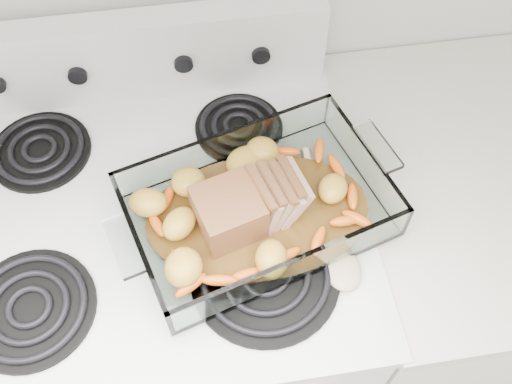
{
  "coord_description": "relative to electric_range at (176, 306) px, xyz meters",
  "views": [
    {
      "loc": [
        0.11,
        1.1,
        1.8
      ],
      "look_at": [
        0.2,
        1.63,
        0.99
      ],
      "focal_mm": 40.0,
      "sensor_mm": 36.0,
      "label": 1
    }
  ],
  "objects": [
    {
      "name": "counter_right",
      "position": [
        0.66,
        -0.0,
        -0.02
      ],
      "size": [
        0.58,
        0.68,
        0.93
      ],
      "color": "silver",
      "rests_on": "ground"
    },
    {
      "name": "roast_vegetables",
      "position": [
        0.19,
        -0.01,
        0.49
      ],
      "size": [
        0.37,
        0.2,
        0.05
      ],
      "rotation": [
        0.0,
        0.0,
        -0.43
      ],
      "color": "orange",
      "rests_on": "baking_dish"
    },
    {
      "name": "wooden_spoon",
      "position": [
        0.31,
        -0.11,
        0.46
      ],
      "size": [
        0.06,
        0.29,
        0.02
      ],
      "rotation": [
        0.0,
        0.0,
        -0.02
      ],
      "color": "#BAA88E",
      "rests_on": "electric_range"
    },
    {
      "name": "pork_roast",
      "position": [
        0.17,
        -0.05,
        0.51
      ],
      "size": [
        0.19,
        0.1,
        0.08
      ],
      "rotation": [
        0.0,
        0.0,
        0.33
      ],
      "color": "brown",
      "rests_on": "baking_dish"
    },
    {
      "name": "baking_dish",
      "position": [
        0.2,
        -0.05,
        0.48
      ],
      "size": [
        0.42,
        0.28,
        0.08
      ],
      "rotation": [
        0.0,
        0.0,
        0.28
      ],
      "color": "silver",
      "rests_on": "electric_range"
    },
    {
      "name": "electric_range",
      "position": [
        0.0,
        0.0,
        0.0
      ],
      "size": [
        0.78,
        0.7,
        1.12
      ],
      "color": "silver",
      "rests_on": "ground"
    }
  ]
}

